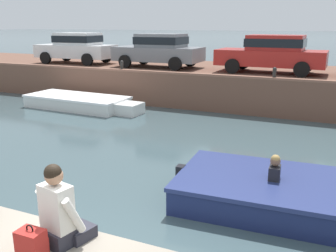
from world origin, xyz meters
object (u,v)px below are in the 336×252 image
at_px(mooring_bollard_west, 122,65).
at_px(mooring_bollard_mid, 274,73).
at_px(boat_moored_west_white, 81,102).
at_px(car_centre_red, 272,52).
at_px(car_left_inner_grey, 159,49).
at_px(backpack_on_ledge, 32,245).
at_px(person_seated_right, 61,213).
at_px(car_leftmost_white, 76,47).

relative_size(mooring_bollard_west, mooring_bollard_mid, 1.00).
xyz_separation_m(boat_moored_west_white, car_centre_red, (7.03, 3.63, 2.00)).
distance_m(car_left_inner_grey, mooring_bollard_west, 2.16).
relative_size(mooring_bollard_mid, backpack_on_ledge, 1.09).
relative_size(mooring_bollard_west, backpack_on_ledge, 1.09).
relative_size(boat_moored_west_white, backpack_on_ledge, 12.81).
height_order(car_left_inner_grey, mooring_bollard_mid, car_left_inner_grey).
bearing_deg(person_seated_right, car_centre_red, 89.03).
xyz_separation_m(car_leftmost_white, car_left_inner_grey, (4.71, -0.00, 0.00)).
distance_m(boat_moored_west_white, car_leftmost_white, 5.02).
distance_m(car_centre_red, backpack_on_ledge, 13.50).
bearing_deg(car_leftmost_white, car_left_inner_grey, -0.03).
xyz_separation_m(car_centre_red, backpack_on_ledge, (-0.30, -13.46, -1.12)).
relative_size(car_leftmost_white, car_left_inner_grey, 1.01).
bearing_deg(person_seated_right, car_left_inner_grey, 110.61).
distance_m(mooring_bollard_west, backpack_on_ledge, 12.98).
bearing_deg(boat_moored_west_white, mooring_bollard_mid, 13.50).
relative_size(boat_moored_west_white, car_left_inner_grey, 1.28).
relative_size(person_seated_right, backpack_on_ledge, 2.37).
distance_m(boat_moored_west_white, mooring_bollard_mid, 7.76).
height_order(car_leftmost_white, car_centre_red, same).
xyz_separation_m(car_left_inner_grey, backpack_on_ledge, (4.84, -13.46, -1.12)).
xyz_separation_m(car_centre_red, person_seated_right, (-0.22, -13.08, -0.91)).
height_order(car_left_inner_grey, car_centre_red, same).
height_order(car_left_inner_grey, backpack_on_ledge, car_left_inner_grey).
distance_m(boat_moored_west_white, car_centre_red, 8.16).
height_order(car_left_inner_grey, mooring_bollard_west, car_left_inner_grey).
relative_size(boat_moored_west_white, car_leftmost_white, 1.27).
height_order(car_centre_red, mooring_bollard_mid, car_centre_red).
relative_size(boat_moored_west_white, mooring_bollard_mid, 11.75).
distance_m(car_left_inner_grey, car_centre_red, 5.14).
relative_size(boat_moored_west_white, mooring_bollard_west, 11.75).
relative_size(car_leftmost_white, person_seated_right, 4.26).
xyz_separation_m(car_leftmost_white, mooring_bollard_mid, (10.25, -1.85, -0.61)).
height_order(person_seated_right, backpack_on_ledge, person_seated_right).
bearing_deg(boat_moored_west_white, car_centre_red, 27.29).
distance_m(boat_moored_west_white, backpack_on_ledge, 11.94).
xyz_separation_m(car_left_inner_grey, car_centre_red, (5.14, -0.00, 0.00)).
bearing_deg(car_leftmost_white, backpack_on_ledge, -54.65).
bearing_deg(mooring_bollard_mid, backpack_on_ledge, -93.47).
relative_size(car_left_inner_grey, backpack_on_ledge, 10.01).
xyz_separation_m(boat_moored_west_white, person_seated_right, (6.81, -9.46, 1.09)).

